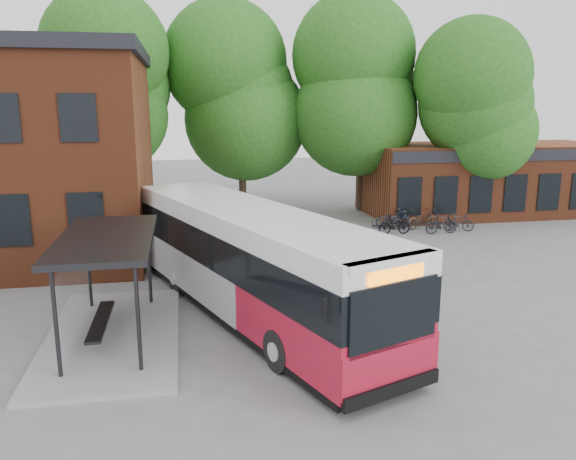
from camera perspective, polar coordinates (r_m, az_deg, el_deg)
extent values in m
plane|color=slate|center=(17.33, -1.83, -8.46)|extent=(100.00, 100.00, 0.00)
imported|color=#3F3B34|center=(29.09, 10.08, 0.93)|extent=(1.73, 1.17, 0.86)
imported|color=black|center=(27.91, 10.78, 0.54)|extent=(1.64, 0.48, 0.98)
imported|color=#0D1E42|center=(29.43, 10.58, 1.11)|extent=(1.83, 0.87, 0.92)
imported|color=#333337|center=(29.66, 11.59, 1.25)|extent=(1.75, 0.81, 1.01)
imported|color=#3A322A|center=(29.56, 13.50, 1.08)|extent=(1.97, 1.14, 0.98)
imported|color=black|center=(28.57, 15.33, 0.63)|extent=(1.72, 0.58, 1.02)
imported|color=#232429|center=(29.41, 16.95, 0.76)|extent=(1.58, 0.94, 0.92)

